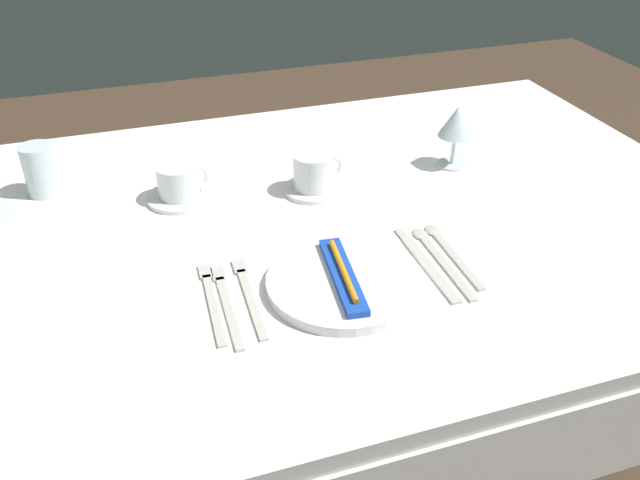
% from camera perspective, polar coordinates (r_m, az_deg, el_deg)
% --- Properties ---
extents(ground_plane, '(6.00, 6.00, 0.00)m').
position_cam_1_polar(ground_plane, '(1.79, -2.39, -19.18)').
color(ground_plane, '#4C3828').
extents(dining_table, '(1.80, 1.11, 0.74)m').
position_cam_1_polar(dining_table, '(1.33, -3.03, -1.52)').
color(dining_table, white).
rests_on(dining_table, ground).
extents(dinner_plate, '(0.26, 0.26, 0.02)m').
position_cam_1_polar(dinner_plate, '(1.11, 1.95, -3.66)').
color(dinner_plate, white).
rests_on(dinner_plate, dining_table).
extents(toothbrush_package, '(0.06, 0.21, 0.02)m').
position_cam_1_polar(toothbrush_package, '(1.10, 1.97, -2.96)').
color(toothbrush_package, blue).
rests_on(toothbrush_package, dinner_plate).
extents(fork_outer, '(0.02, 0.22, 0.00)m').
position_cam_1_polar(fork_outer, '(1.11, -6.09, -4.53)').
color(fork_outer, beige).
rests_on(fork_outer, dining_table).
extents(fork_inner, '(0.02, 0.22, 0.00)m').
position_cam_1_polar(fork_inner, '(1.09, -7.96, -5.23)').
color(fork_inner, beige).
rests_on(fork_inner, dining_table).
extents(fork_salad, '(0.03, 0.22, 0.00)m').
position_cam_1_polar(fork_salad, '(1.10, -9.19, -4.96)').
color(fork_salad, beige).
rests_on(fork_salad, dining_table).
extents(dinner_knife, '(0.02, 0.24, 0.00)m').
position_cam_1_polar(dinner_knife, '(1.18, 9.06, -2.12)').
color(dinner_knife, beige).
rests_on(dinner_knife, dining_table).
extents(spoon_soup, '(0.03, 0.23, 0.01)m').
position_cam_1_polar(spoon_soup, '(1.21, 9.83, -1.16)').
color(spoon_soup, beige).
rests_on(spoon_soup, dining_table).
extents(spoon_dessert, '(0.03, 0.21, 0.01)m').
position_cam_1_polar(spoon_dessert, '(1.23, 10.73, -0.62)').
color(spoon_dessert, beige).
rests_on(spoon_dessert, dining_table).
extents(saucer_left, '(0.13, 0.13, 0.01)m').
position_cam_1_polar(saucer_left, '(1.39, -11.81, 3.58)').
color(saucer_left, white).
rests_on(saucer_left, dining_table).
extents(coffee_cup_left, '(0.10, 0.08, 0.07)m').
position_cam_1_polar(coffee_cup_left, '(1.38, -11.92, 4.97)').
color(coffee_cup_left, white).
rests_on(coffee_cup_left, saucer_left).
extents(saucer_right, '(0.12, 0.12, 0.01)m').
position_cam_1_polar(saucer_right, '(1.39, -0.62, 4.33)').
color(saucer_right, white).
rests_on(saucer_right, dining_table).
extents(coffee_cup_right, '(0.10, 0.08, 0.07)m').
position_cam_1_polar(coffee_cup_right, '(1.37, -0.55, 5.88)').
color(coffee_cup_right, white).
rests_on(coffee_cup_right, saucer_right).
extents(wine_glass_left, '(0.08, 0.08, 0.14)m').
position_cam_1_polar(wine_glass_left, '(1.49, 11.49, 9.60)').
color(wine_glass_left, silver).
rests_on(wine_glass_left, dining_table).
extents(drink_tumbler, '(0.07, 0.07, 0.11)m').
position_cam_1_polar(drink_tumbler, '(1.48, -22.60, 5.31)').
color(drink_tumbler, silver).
rests_on(drink_tumbler, dining_table).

